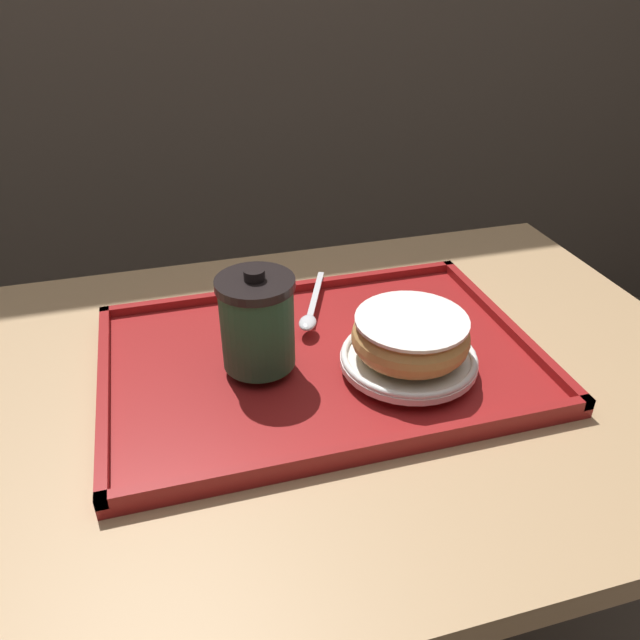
% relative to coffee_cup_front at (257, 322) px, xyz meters
% --- Properties ---
extents(cafe_table, '(1.02, 0.67, 0.72)m').
position_rel_coffee_cup_front_xyz_m(cafe_table, '(0.04, -0.01, -0.23)').
color(cafe_table, tan).
rests_on(cafe_table, ground_plane).
extents(serving_tray, '(0.51, 0.35, 0.02)m').
position_rel_coffee_cup_front_xyz_m(serving_tray, '(0.07, 0.01, -0.07)').
color(serving_tray, maroon).
rests_on(serving_tray, cafe_table).
extents(coffee_cup_front, '(0.09, 0.09, 0.12)m').
position_rel_coffee_cup_front_xyz_m(coffee_cup_front, '(0.00, 0.00, 0.00)').
color(coffee_cup_front, '#235638').
rests_on(coffee_cup_front, serving_tray).
extents(plate_with_chocolate_donut, '(0.16, 0.16, 0.01)m').
position_rel_coffee_cup_front_xyz_m(plate_with_chocolate_donut, '(0.16, -0.05, -0.05)').
color(plate_with_chocolate_donut, white).
rests_on(plate_with_chocolate_donut, serving_tray).
extents(donut_chocolate_glazed, '(0.13, 0.13, 0.05)m').
position_rel_coffee_cup_front_xyz_m(donut_chocolate_glazed, '(0.16, -0.05, -0.02)').
color(donut_chocolate_glazed, tan).
rests_on(donut_chocolate_glazed, plate_with_chocolate_donut).
extents(spoon, '(0.08, 0.15, 0.01)m').
position_rel_coffee_cup_front_xyz_m(spoon, '(0.08, 0.08, -0.05)').
color(spoon, silver).
rests_on(spoon, serving_tray).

